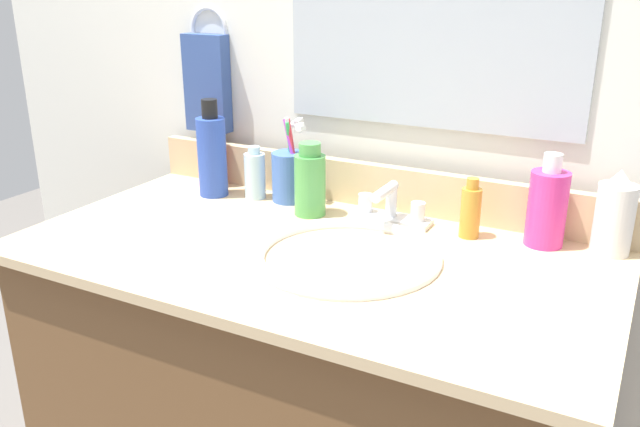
{
  "coord_description": "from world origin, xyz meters",
  "views": [
    {
      "loc": [
        0.52,
        -0.94,
        1.3
      ],
      "look_at": [
        0.02,
        0.0,
        0.92
      ],
      "focal_mm": 37.08,
      "sensor_mm": 36.0,
      "label": 1
    }
  ],
  "objects_px": {
    "bottle_gel_clear": "(255,175)",
    "bottle_soap_pink": "(547,207)",
    "hand_towel": "(207,83)",
    "bottle_shampoo_blue": "(212,154)",
    "bottle_toner_green": "(310,182)",
    "bottle_lotion_white": "(614,216)",
    "bottle_spray_red": "(209,151)",
    "bottle_oil_amber": "(471,211)",
    "cup_blue_plastic": "(290,175)",
    "faucet": "(390,209)"
  },
  "relations": [
    {
      "from": "bottle_gel_clear",
      "to": "bottle_soap_pink",
      "type": "distance_m",
      "value": 0.6
    },
    {
      "from": "bottle_gel_clear",
      "to": "hand_towel",
      "type": "bearing_deg",
      "value": 153.37
    },
    {
      "from": "bottle_shampoo_blue",
      "to": "bottle_toner_green",
      "type": "bearing_deg",
      "value": -2.55
    },
    {
      "from": "bottle_toner_green",
      "to": "bottle_lotion_white",
      "type": "bearing_deg",
      "value": 7.43
    },
    {
      "from": "bottle_shampoo_blue",
      "to": "bottle_spray_red",
      "type": "xyz_separation_m",
      "value": [
        -0.05,
        0.06,
        -0.01
      ]
    },
    {
      "from": "hand_towel",
      "to": "bottle_oil_amber",
      "type": "height_order",
      "value": "hand_towel"
    },
    {
      "from": "bottle_soap_pink",
      "to": "cup_blue_plastic",
      "type": "bearing_deg",
      "value": -179.81
    },
    {
      "from": "bottle_soap_pink",
      "to": "bottle_shampoo_blue",
      "type": "xyz_separation_m",
      "value": [
        -0.69,
        -0.05,
        0.02
      ]
    },
    {
      "from": "bottle_oil_amber",
      "to": "bottle_shampoo_blue",
      "type": "relative_size",
      "value": 0.53
    },
    {
      "from": "faucet",
      "to": "cup_blue_plastic",
      "type": "distance_m",
      "value": 0.24
    },
    {
      "from": "faucet",
      "to": "cup_blue_plastic",
      "type": "xyz_separation_m",
      "value": [
        -0.24,
        0.02,
        0.03
      ]
    },
    {
      "from": "bottle_soap_pink",
      "to": "bottle_spray_red",
      "type": "bearing_deg",
      "value": 179.09
    },
    {
      "from": "bottle_toner_green",
      "to": "bottle_shampoo_blue",
      "type": "bearing_deg",
      "value": 177.45
    },
    {
      "from": "hand_towel",
      "to": "faucet",
      "type": "distance_m",
      "value": 0.54
    },
    {
      "from": "bottle_lotion_white",
      "to": "bottle_soap_pink",
      "type": "xyz_separation_m",
      "value": [
        -0.11,
        -0.02,
        0.0
      ]
    },
    {
      "from": "faucet",
      "to": "bottle_lotion_white",
      "type": "height_order",
      "value": "bottle_lotion_white"
    },
    {
      "from": "bottle_toner_green",
      "to": "bottle_shampoo_blue",
      "type": "distance_m",
      "value": 0.25
    },
    {
      "from": "faucet",
      "to": "bottle_spray_red",
      "type": "bearing_deg",
      "value": 175.27
    },
    {
      "from": "bottle_soap_pink",
      "to": "cup_blue_plastic",
      "type": "distance_m",
      "value": 0.52
    },
    {
      "from": "bottle_gel_clear",
      "to": "bottle_toner_green",
      "type": "height_order",
      "value": "bottle_toner_green"
    },
    {
      "from": "bottle_oil_amber",
      "to": "bottle_soap_pink",
      "type": "height_order",
      "value": "bottle_soap_pink"
    },
    {
      "from": "hand_towel",
      "to": "bottle_spray_red",
      "type": "xyz_separation_m",
      "value": [
        0.04,
        -0.06,
        -0.14
      ]
    },
    {
      "from": "cup_blue_plastic",
      "to": "bottle_toner_green",
      "type": "bearing_deg",
      "value": -34.75
    },
    {
      "from": "bottle_soap_pink",
      "to": "cup_blue_plastic",
      "type": "relative_size",
      "value": 0.93
    },
    {
      "from": "bottle_lotion_white",
      "to": "bottle_spray_red",
      "type": "xyz_separation_m",
      "value": [
        -0.85,
        -0.0,
        0.01
      ]
    },
    {
      "from": "hand_towel",
      "to": "bottle_lotion_white",
      "type": "bearing_deg",
      "value": -3.65
    },
    {
      "from": "hand_towel",
      "to": "bottle_lotion_white",
      "type": "relative_size",
      "value": 1.47
    },
    {
      "from": "faucet",
      "to": "bottle_shampoo_blue",
      "type": "height_order",
      "value": "bottle_shampoo_blue"
    },
    {
      "from": "hand_towel",
      "to": "faucet",
      "type": "relative_size",
      "value": 1.38
    },
    {
      "from": "hand_towel",
      "to": "bottle_gel_clear",
      "type": "xyz_separation_m",
      "value": [
        0.18,
        -0.09,
        -0.17
      ]
    },
    {
      "from": "hand_towel",
      "to": "bottle_toner_green",
      "type": "height_order",
      "value": "hand_towel"
    },
    {
      "from": "hand_towel",
      "to": "faucet",
      "type": "bearing_deg",
      "value": -11.15
    },
    {
      "from": "faucet",
      "to": "bottle_spray_red",
      "type": "xyz_separation_m",
      "value": [
        -0.46,
        0.04,
        0.05
      ]
    },
    {
      "from": "faucet",
      "to": "bottle_toner_green",
      "type": "height_order",
      "value": "bottle_toner_green"
    },
    {
      "from": "cup_blue_plastic",
      "to": "bottle_lotion_white",
      "type": "bearing_deg",
      "value": 1.55
    },
    {
      "from": "bottle_gel_clear",
      "to": "bottle_shampoo_blue",
      "type": "relative_size",
      "value": 0.54
    },
    {
      "from": "bottle_oil_amber",
      "to": "bottle_lotion_white",
      "type": "bearing_deg",
      "value": 9.8
    },
    {
      "from": "faucet",
      "to": "bottle_gel_clear",
      "type": "height_order",
      "value": "bottle_gel_clear"
    },
    {
      "from": "bottle_gel_clear",
      "to": "bottle_spray_red",
      "type": "distance_m",
      "value": 0.15
    },
    {
      "from": "bottle_soap_pink",
      "to": "bottle_toner_green",
      "type": "distance_m",
      "value": 0.45
    },
    {
      "from": "faucet",
      "to": "bottle_oil_amber",
      "type": "height_order",
      "value": "bottle_oil_amber"
    },
    {
      "from": "hand_towel",
      "to": "bottle_shampoo_blue",
      "type": "height_order",
      "value": "hand_towel"
    },
    {
      "from": "bottle_soap_pink",
      "to": "bottle_shampoo_blue",
      "type": "relative_size",
      "value": 0.8
    },
    {
      "from": "hand_towel",
      "to": "bottle_shampoo_blue",
      "type": "bearing_deg",
      "value": -51.74
    },
    {
      "from": "bottle_lotion_white",
      "to": "bottle_shampoo_blue",
      "type": "height_order",
      "value": "bottle_shampoo_blue"
    },
    {
      "from": "bottle_spray_red",
      "to": "cup_blue_plastic",
      "type": "bearing_deg",
      "value": -3.55
    },
    {
      "from": "bottle_oil_amber",
      "to": "bottle_shampoo_blue",
      "type": "xyz_separation_m",
      "value": [
        -0.56,
        -0.02,
        0.04
      ]
    },
    {
      "from": "bottle_gel_clear",
      "to": "bottle_shampoo_blue",
      "type": "height_order",
      "value": "bottle_shampoo_blue"
    },
    {
      "from": "hand_towel",
      "to": "bottle_soap_pink",
      "type": "distance_m",
      "value": 0.8
    },
    {
      "from": "bottle_toner_green",
      "to": "bottle_shampoo_blue",
      "type": "relative_size",
      "value": 0.7
    }
  ]
}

